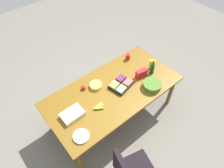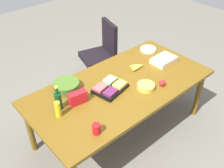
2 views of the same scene
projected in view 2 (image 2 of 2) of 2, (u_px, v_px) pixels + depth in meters
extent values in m
plane|color=#656157|center=(120.00, 129.00, 3.50)|extent=(10.00, 10.00, 0.00)
cube|color=brown|center=(121.00, 86.00, 3.06)|extent=(2.21, 1.11, 0.04)
cylinder|color=brown|center=(148.00, 66.00, 4.10)|extent=(0.07, 0.07, 0.71)
cylinder|color=brown|center=(30.00, 128.00, 3.03)|extent=(0.07, 0.07, 0.71)
cylinder|color=brown|center=(198.00, 94.00, 3.54)|extent=(0.07, 0.07, 0.71)
cylinder|color=gray|center=(98.00, 78.00, 4.42)|extent=(0.56, 0.56, 0.05)
cylinder|color=gray|center=(98.00, 67.00, 4.29)|extent=(0.06, 0.06, 0.38)
cube|color=black|center=(97.00, 57.00, 4.18)|extent=(0.59, 0.59, 0.09)
cube|color=black|center=(110.00, 37.00, 4.07)|extent=(0.17, 0.43, 0.51)
cube|color=red|center=(78.00, 98.00, 2.75)|extent=(0.21, 0.11, 0.14)
ellipsoid|color=gold|center=(136.00, 66.00, 3.33)|extent=(0.16, 0.12, 0.04)
ellipsoid|color=yellow|center=(136.00, 67.00, 3.31)|extent=(0.17, 0.08, 0.04)
ellipsoid|color=yellow|center=(137.00, 68.00, 3.29)|extent=(0.17, 0.04, 0.04)
cylinder|color=red|center=(96.00, 129.00, 2.42)|extent=(0.08, 0.08, 0.11)
cube|color=black|center=(110.00, 88.00, 2.96)|extent=(0.41, 0.35, 0.04)
cube|color=#A4E482|center=(110.00, 80.00, 3.03)|extent=(0.16, 0.14, 0.03)
cube|color=#E25150|center=(100.00, 88.00, 2.92)|extent=(0.16, 0.14, 0.03)
cube|color=#F2CC4C|center=(120.00, 84.00, 2.96)|extent=(0.16, 0.14, 0.03)
cube|color=#592049|center=(110.00, 92.00, 2.85)|extent=(0.16, 0.14, 0.03)
cylinder|color=#416222|center=(66.00, 86.00, 2.96)|extent=(0.33, 0.33, 0.09)
cube|color=beige|center=(164.00, 60.00, 3.43)|extent=(0.33, 0.23, 0.07)
cylinder|color=#0E3F1C|center=(58.00, 101.00, 2.66)|extent=(0.08, 0.08, 0.20)
cylinder|color=#0E3F1C|center=(57.00, 91.00, 2.58)|extent=(0.03, 0.03, 0.08)
cylinder|color=gold|center=(56.00, 87.00, 2.55)|extent=(0.04, 0.04, 0.01)
cylinder|color=white|center=(148.00, 49.00, 3.70)|extent=(0.28, 0.28, 0.03)
sphere|color=red|center=(162.00, 83.00, 3.02)|extent=(0.08, 0.08, 0.08)
cylinder|color=gold|center=(146.00, 86.00, 2.98)|extent=(0.23, 0.23, 0.06)
cylinder|color=yellow|center=(58.00, 109.00, 2.57)|extent=(0.06, 0.06, 0.18)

